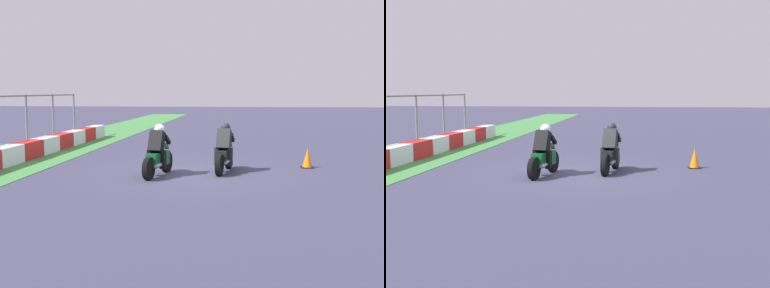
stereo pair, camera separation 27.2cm
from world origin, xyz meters
TOP-DOWN VIEW (x-y plane):
  - ground_plane at (0.00, 0.00)m, footprint 120.00×120.00m
  - rider_lane_a at (0.33, -0.92)m, footprint 2.04×0.60m
  - rider_lane_b at (-0.54, 0.96)m, footprint 2.03×0.63m
  - traffic_cone at (1.47, -3.54)m, footprint 0.40×0.40m

SIDE VIEW (x-z plane):
  - ground_plane at x=0.00m, z-range 0.00..0.00m
  - traffic_cone at x=1.47m, z-range -0.02..0.62m
  - rider_lane_a at x=0.33m, z-range -0.13..1.38m
  - rider_lane_b at x=-0.54m, z-range -0.13..1.38m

